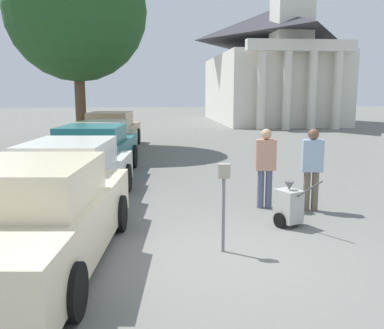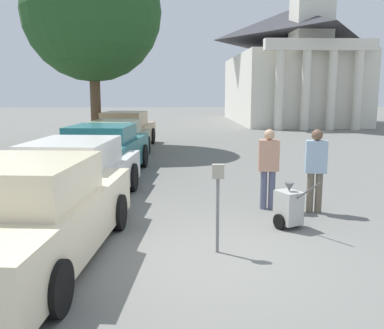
% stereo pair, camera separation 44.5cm
% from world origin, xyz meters
% --- Properties ---
extents(ground_plane, '(120.00, 120.00, 0.00)m').
position_xyz_m(ground_plane, '(0.00, 0.00, 0.00)').
color(ground_plane, slate).
extents(parked_car_cream, '(2.37, 5.01, 1.53)m').
position_xyz_m(parked_car_cream, '(-2.72, -0.02, 0.70)').
color(parked_car_cream, beige).
rests_on(parked_car_cream, ground_plane).
extents(parked_car_white, '(2.32, 5.33, 1.48)m').
position_xyz_m(parked_car_white, '(-2.72, 2.87, 0.68)').
color(parked_car_white, silver).
rests_on(parked_car_white, ground_plane).
extents(parked_car_teal, '(2.43, 4.86, 1.50)m').
position_xyz_m(parked_car_teal, '(-2.71, 6.46, 0.72)').
color(parked_car_teal, '#23666B').
rests_on(parked_car_teal, ground_plane).
extents(parked_car_sage, '(2.29, 5.07, 1.44)m').
position_xyz_m(parked_car_sage, '(-2.72, 9.24, 0.68)').
color(parked_car_sage, gray).
rests_on(parked_car_sage, ground_plane).
extents(parked_car_tan, '(2.40, 5.24, 1.59)m').
position_xyz_m(parked_car_tan, '(-2.72, 12.58, 0.73)').
color(parked_car_tan, tan).
rests_on(parked_car_tan, ground_plane).
extents(parking_meter, '(0.18, 0.09, 1.39)m').
position_xyz_m(parking_meter, '(0.01, 0.25, 0.97)').
color(parking_meter, slate).
rests_on(parking_meter, ground_plane).
extents(person_worker, '(0.44, 0.26, 1.70)m').
position_xyz_m(person_worker, '(1.33, 2.66, 0.97)').
color(person_worker, '#515670').
rests_on(person_worker, ground_plane).
extents(person_supervisor, '(0.45, 0.29, 1.72)m').
position_xyz_m(person_supervisor, '(2.23, 2.36, 0.98)').
color(person_supervisor, '#665B4C').
rests_on(person_supervisor, ground_plane).
extents(equipment_cart, '(0.62, 0.97, 1.00)m').
position_xyz_m(equipment_cart, '(1.43, 1.39, 0.39)').
color(equipment_cart, '#B2B2AD').
rests_on(equipment_cart, ground_plane).
extents(church, '(8.51, 15.02, 19.51)m').
position_xyz_m(church, '(8.55, 27.93, 4.91)').
color(church, silver).
rests_on(church, ground_plane).
extents(shade_tree, '(5.76, 5.76, 8.61)m').
position_xyz_m(shade_tree, '(-3.99, 12.70, 5.71)').
color(shade_tree, brown).
rests_on(shade_tree, ground_plane).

